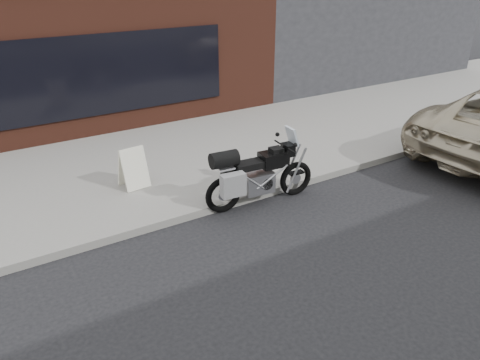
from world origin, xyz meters
name	(u,v)px	position (x,y,z in m)	size (l,w,h in m)	color
ground	(368,353)	(0.00, 0.00, 0.00)	(120.00, 120.00, 0.00)	black
near_sidewalk	(149,158)	(0.00, 7.00, 0.07)	(44.00, 6.00, 0.15)	gray
motorcycle	(254,175)	(0.91, 3.89, 0.63)	(2.31, 0.75, 1.46)	black
sandwich_sign	(133,167)	(-0.86, 5.62, 0.56)	(0.56, 0.52, 0.82)	white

